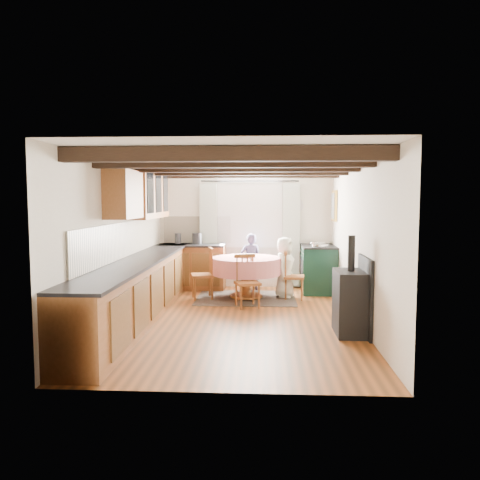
# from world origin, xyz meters

# --- Properties ---
(floor) EXTENTS (3.60, 5.50, 0.00)m
(floor) POSITION_xyz_m (0.00, 0.00, 0.00)
(floor) COLOR brown
(floor) RESTS_ON ground
(ceiling) EXTENTS (3.60, 5.50, 0.00)m
(ceiling) POSITION_xyz_m (0.00, 0.00, 2.40)
(ceiling) COLOR white
(ceiling) RESTS_ON ground
(wall_back) EXTENTS (3.60, 0.00, 2.40)m
(wall_back) POSITION_xyz_m (0.00, 2.75, 1.20)
(wall_back) COLOR silver
(wall_back) RESTS_ON ground
(wall_front) EXTENTS (3.60, 0.00, 2.40)m
(wall_front) POSITION_xyz_m (0.00, -2.75, 1.20)
(wall_front) COLOR silver
(wall_front) RESTS_ON ground
(wall_left) EXTENTS (0.00, 5.50, 2.40)m
(wall_left) POSITION_xyz_m (-1.80, 0.00, 1.20)
(wall_left) COLOR silver
(wall_left) RESTS_ON ground
(wall_right) EXTENTS (0.00, 5.50, 2.40)m
(wall_right) POSITION_xyz_m (1.80, 0.00, 1.20)
(wall_right) COLOR silver
(wall_right) RESTS_ON ground
(beam_a) EXTENTS (3.60, 0.16, 0.16)m
(beam_a) POSITION_xyz_m (0.00, -2.00, 2.31)
(beam_a) COLOR black
(beam_a) RESTS_ON ceiling
(beam_b) EXTENTS (3.60, 0.16, 0.16)m
(beam_b) POSITION_xyz_m (0.00, -1.00, 2.31)
(beam_b) COLOR black
(beam_b) RESTS_ON ceiling
(beam_c) EXTENTS (3.60, 0.16, 0.16)m
(beam_c) POSITION_xyz_m (0.00, 0.00, 2.31)
(beam_c) COLOR black
(beam_c) RESTS_ON ceiling
(beam_d) EXTENTS (3.60, 0.16, 0.16)m
(beam_d) POSITION_xyz_m (0.00, 1.00, 2.31)
(beam_d) COLOR black
(beam_d) RESTS_ON ceiling
(beam_e) EXTENTS (3.60, 0.16, 0.16)m
(beam_e) POSITION_xyz_m (0.00, 2.00, 2.31)
(beam_e) COLOR black
(beam_e) RESTS_ON ceiling
(splash_left) EXTENTS (0.02, 4.50, 0.55)m
(splash_left) POSITION_xyz_m (-1.78, 0.30, 1.20)
(splash_left) COLOR beige
(splash_left) RESTS_ON wall_left
(splash_back) EXTENTS (1.40, 0.02, 0.55)m
(splash_back) POSITION_xyz_m (-1.00, 2.73, 1.20)
(splash_back) COLOR beige
(splash_back) RESTS_ON wall_back
(base_cabinet_left) EXTENTS (0.60, 5.30, 0.88)m
(base_cabinet_left) POSITION_xyz_m (-1.50, 0.00, 0.44)
(base_cabinet_left) COLOR brown
(base_cabinet_left) RESTS_ON floor
(base_cabinet_back) EXTENTS (1.30, 0.60, 0.88)m
(base_cabinet_back) POSITION_xyz_m (-1.05, 2.45, 0.44)
(base_cabinet_back) COLOR brown
(base_cabinet_back) RESTS_ON floor
(worktop_left) EXTENTS (0.64, 5.30, 0.04)m
(worktop_left) POSITION_xyz_m (-1.48, 0.00, 0.90)
(worktop_left) COLOR black
(worktop_left) RESTS_ON base_cabinet_left
(worktop_back) EXTENTS (1.30, 0.64, 0.04)m
(worktop_back) POSITION_xyz_m (-1.05, 2.43, 0.90)
(worktop_back) COLOR black
(worktop_back) RESTS_ON base_cabinet_back
(wall_cabinet_glass) EXTENTS (0.34, 1.80, 0.90)m
(wall_cabinet_glass) POSITION_xyz_m (-1.63, 1.20, 1.95)
(wall_cabinet_glass) COLOR brown
(wall_cabinet_glass) RESTS_ON wall_left
(wall_cabinet_solid) EXTENTS (0.34, 0.90, 0.70)m
(wall_cabinet_solid) POSITION_xyz_m (-1.63, -0.30, 1.90)
(wall_cabinet_solid) COLOR brown
(wall_cabinet_solid) RESTS_ON wall_left
(window_frame) EXTENTS (1.34, 0.03, 1.54)m
(window_frame) POSITION_xyz_m (0.10, 2.73, 1.60)
(window_frame) COLOR white
(window_frame) RESTS_ON wall_back
(window_pane) EXTENTS (1.20, 0.01, 1.40)m
(window_pane) POSITION_xyz_m (0.10, 2.74, 1.60)
(window_pane) COLOR white
(window_pane) RESTS_ON wall_back
(curtain_left) EXTENTS (0.35, 0.10, 2.10)m
(curtain_left) POSITION_xyz_m (-0.75, 2.65, 1.10)
(curtain_left) COLOR #A7B39F
(curtain_left) RESTS_ON wall_back
(curtain_right) EXTENTS (0.35, 0.10, 2.10)m
(curtain_right) POSITION_xyz_m (0.95, 2.65, 1.10)
(curtain_right) COLOR #A7B39F
(curtain_right) RESTS_ON wall_back
(curtain_rod) EXTENTS (2.00, 0.03, 0.03)m
(curtain_rod) POSITION_xyz_m (0.10, 2.65, 2.20)
(curtain_rod) COLOR black
(curtain_rod) RESTS_ON wall_back
(wall_picture) EXTENTS (0.04, 0.50, 0.60)m
(wall_picture) POSITION_xyz_m (1.77, 2.30, 1.70)
(wall_picture) COLOR gold
(wall_picture) RESTS_ON wall_right
(wall_plate) EXTENTS (0.30, 0.02, 0.30)m
(wall_plate) POSITION_xyz_m (1.05, 2.72, 1.70)
(wall_plate) COLOR silver
(wall_plate) RESTS_ON wall_back
(rug) EXTENTS (1.81, 1.41, 0.01)m
(rug) POSITION_xyz_m (0.07, 1.57, 0.01)
(rug) COLOR #2D2621
(rug) RESTS_ON floor
(dining_table) EXTENTS (1.26, 1.26, 0.76)m
(dining_table) POSITION_xyz_m (0.07, 1.57, 0.38)
(dining_table) COLOR #CB6A80
(dining_table) RESTS_ON floor
(chair_near) EXTENTS (0.50, 0.51, 0.90)m
(chair_near) POSITION_xyz_m (0.13, 0.83, 0.45)
(chair_near) COLOR brown
(chair_near) RESTS_ON floor
(chair_left) EXTENTS (0.51, 0.50, 0.95)m
(chair_left) POSITION_xyz_m (-0.73, 1.48, 0.47)
(chair_left) COLOR brown
(chair_left) RESTS_ON floor
(chair_right) EXTENTS (0.43, 0.42, 0.88)m
(chair_right) POSITION_xyz_m (0.96, 1.57, 0.44)
(chair_right) COLOR brown
(chair_right) RESTS_ON floor
(aga_range) EXTENTS (0.66, 1.02, 0.94)m
(aga_range) POSITION_xyz_m (1.47, 2.28, 0.47)
(aga_range) COLOR black
(aga_range) RESTS_ON floor
(cast_iron_stove) EXTENTS (0.40, 0.67, 1.35)m
(cast_iron_stove) POSITION_xyz_m (1.58, -0.68, 0.67)
(cast_iron_stove) COLOR black
(cast_iron_stove) RESTS_ON floor
(child_far) EXTENTS (0.44, 0.31, 1.15)m
(child_far) POSITION_xyz_m (0.14, 2.38, 0.57)
(child_far) COLOR #33304D
(child_far) RESTS_ON floor
(child_right) EXTENTS (0.51, 0.63, 1.13)m
(child_right) POSITION_xyz_m (0.79, 1.70, 0.56)
(child_right) COLOR silver
(child_right) RESTS_ON floor
(bowl_a) EXTENTS (0.28, 0.28, 0.05)m
(bowl_a) POSITION_xyz_m (0.08, 1.54, 0.79)
(bowl_a) COLOR silver
(bowl_a) RESTS_ON dining_table
(bowl_b) EXTENTS (0.18, 0.18, 0.05)m
(bowl_b) POSITION_xyz_m (0.14, 1.63, 0.79)
(bowl_b) COLOR silver
(bowl_b) RESTS_ON dining_table
(cup) EXTENTS (0.11, 0.11, 0.10)m
(cup) POSITION_xyz_m (0.19, 1.20, 0.81)
(cup) COLOR silver
(cup) RESTS_ON dining_table
(canister_tall) EXTENTS (0.13, 0.13, 0.22)m
(canister_tall) POSITION_xyz_m (-1.36, 2.48, 1.03)
(canister_tall) COLOR #262628
(canister_tall) RESTS_ON worktop_back
(canister_wide) EXTENTS (0.20, 0.20, 0.22)m
(canister_wide) POSITION_xyz_m (-0.96, 2.46, 1.03)
(canister_wide) COLOR #262628
(canister_wide) RESTS_ON worktop_back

